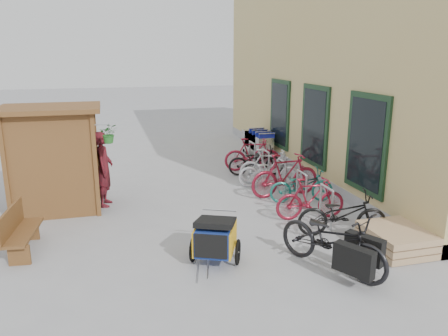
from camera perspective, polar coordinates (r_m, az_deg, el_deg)
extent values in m
plane|color=#969799|center=(8.74, -0.60, -9.03)|extent=(80.00, 80.00, 0.00)
cube|color=tan|center=(14.90, 20.24, 13.82)|extent=(6.00, 13.00, 7.00)
cube|color=#969799|center=(13.87, 9.08, 0.52)|extent=(0.18, 13.00, 0.30)
cube|color=black|center=(10.08, 18.11, 3.03)|extent=(0.06, 1.50, 2.20)
cube|color=black|center=(10.06, 17.97, 3.02)|extent=(0.02, 1.25, 1.95)
cube|color=black|center=(12.20, 11.75, 5.40)|extent=(0.06, 1.50, 2.20)
cube|color=black|center=(12.19, 11.62, 5.40)|extent=(0.02, 1.25, 1.95)
cube|color=black|center=(14.45, 7.29, 7.02)|extent=(0.06, 1.50, 2.20)
cube|color=black|center=(14.44, 7.18, 7.02)|extent=(0.02, 1.25, 1.95)
cube|color=brown|center=(10.10, -26.67, -0.43)|extent=(0.09, 0.09, 2.30)
cube|color=brown|center=(9.88, -16.43, 0.26)|extent=(0.09, 0.09, 2.30)
cube|color=brown|center=(11.34, -25.45, 1.24)|extent=(0.09, 0.09, 2.30)
cube|color=brown|center=(11.15, -16.34, 1.88)|extent=(0.09, 0.09, 2.30)
cube|color=brown|center=(10.71, -25.87, 0.46)|extent=(0.05, 1.30, 2.30)
cube|color=brown|center=(9.98, -21.58, -0.05)|extent=(1.80, 0.05, 2.30)
cube|color=brown|center=(11.18, -20.95, 1.52)|extent=(1.80, 0.05, 2.30)
cube|color=brown|center=(10.37, -21.87, 7.22)|extent=(2.15, 1.65, 0.10)
cube|color=brown|center=(10.66, -22.19, -0.60)|extent=(1.30, 1.15, 0.04)
cube|color=brown|center=(10.53, -22.51, 2.55)|extent=(1.30, 1.15, 0.04)
cylinder|color=#A5A8AD|center=(9.70, -15.75, 5.48)|extent=(0.36, 0.02, 0.02)
imported|color=#236523|center=(9.73, -14.78, 4.38)|extent=(0.38, 0.33, 0.42)
cylinder|color=#A5A8AD|center=(9.18, 13.90, -5.45)|extent=(0.05, 0.05, 0.84)
cylinder|color=#A5A8AD|center=(9.59, 12.47, -4.48)|extent=(0.05, 0.05, 0.84)
cylinder|color=#A5A8AD|center=(9.25, 13.32, -2.51)|extent=(0.05, 0.50, 0.05)
cylinder|color=#A5A8AD|center=(10.18, 10.67, -3.24)|extent=(0.05, 0.05, 0.84)
cylinder|color=#A5A8AD|center=(10.61, 9.50, -2.44)|extent=(0.05, 0.05, 0.84)
cylinder|color=#A5A8AD|center=(10.28, 10.18, -0.60)|extent=(0.05, 0.50, 0.05)
cylinder|color=#A5A8AD|center=(11.22, 8.03, -1.43)|extent=(0.05, 0.05, 0.84)
cylinder|color=#A5A8AD|center=(11.66, 7.07, -0.77)|extent=(0.05, 0.05, 0.84)
cylinder|color=#A5A8AD|center=(11.34, 7.61, 0.95)|extent=(0.05, 0.50, 0.05)
cylinder|color=#A5A8AD|center=(12.29, 5.85, 0.08)|extent=(0.05, 0.05, 0.84)
cylinder|color=#A5A8AD|center=(12.74, 5.05, 0.63)|extent=(0.05, 0.05, 0.84)
cylinder|color=#A5A8AD|center=(12.42, 5.49, 2.24)|extent=(0.05, 0.50, 0.05)
cylinder|color=#A5A8AD|center=(13.38, 4.03, 1.34)|extent=(0.05, 0.05, 0.84)
cylinder|color=#A5A8AD|center=(13.84, 3.35, 1.81)|extent=(0.05, 0.05, 0.84)
cylinder|color=#A5A8AD|center=(13.52, 3.71, 3.31)|extent=(0.05, 0.50, 0.05)
cube|color=tan|center=(8.78, 21.47, -9.49)|extent=(1.00, 1.20, 0.12)
cube|color=tan|center=(8.73, 21.56, -8.65)|extent=(1.00, 1.20, 0.12)
cube|color=tan|center=(8.68, 21.65, -7.80)|extent=(1.00, 1.20, 0.12)
cube|color=brown|center=(8.79, -24.75, -7.64)|extent=(0.55, 1.39, 0.05)
cube|color=brown|center=(8.73, -26.10, -6.15)|extent=(0.19, 1.35, 0.45)
cube|color=brown|center=(8.37, -25.18, -10.28)|extent=(0.36, 0.09, 0.36)
cube|color=brown|center=(9.35, -24.10, -7.54)|extent=(0.36, 0.09, 0.36)
cube|color=silver|center=(14.74, 5.00, 3.23)|extent=(0.54, 0.83, 0.51)
cube|color=#172096|center=(14.29, 5.61, 4.24)|extent=(0.54, 0.04, 0.18)
cylinder|color=silver|center=(14.25, 5.66, 4.49)|extent=(0.56, 0.04, 0.04)
cylinder|color=black|center=(14.47, 4.62, 0.89)|extent=(0.04, 0.12, 0.12)
cube|color=silver|center=(15.06, 4.56, 3.49)|extent=(0.54, 0.83, 0.51)
cube|color=#172096|center=(14.61, 5.14, 4.48)|extent=(0.54, 0.04, 0.18)
cylinder|color=silver|center=(14.57, 5.18, 4.73)|extent=(0.56, 0.04, 0.04)
cylinder|color=black|center=(14.79, 4.18, 1.20)|extent=(0.04, 0.12, 0.12)
cube|color=silver|center=(15.37, 4.13, 3.73)|extent=(0.54, 0.83, 0.51)
cube|color=#172096|center=(14.92, 4.69, 4.71)|extent=(0.54, 0.04, 0.18)
cylinder|color=silver|center=(14.88, 4.73, 4.95)|extent=(0.56, 0.04, 0.04)
cylinder|color=black|center=(15.10, 3.75, 1.49)|extent=(0.04, 0.12, 0.12)
cube|color=silver|center=(15.69, 3.72, 3.96)|extent=(0.54, 0.83, 0.51)
cube|color=#172096|center=(15.24, 4.25, 4.93)|extent=(0.54, 0.04, 0.18)
cylinder|color=silver|center=(15.20, 4.29, 5.17)|extent=(0.56, 0.04, 0.04)
cylinder|color=black|center=(15.41, 3.34, 1.77)|extent=(0.04, 0.12, 0.12)
cube|color=navy|center=(7.61, -1.16, -9.13)|extent=(0.85, 0.94, 0.45)
cube|color=gold|center=(7.67, -3.47, -8.97)|extent=(0.34, 0.71, 0.45)
cube|color=gold|center=(7.57, 1.19, -9.29)|extent=(0.34, 0.71, 0.45)
cube|color=black|center=(7.24, -1.74, -10.21)|extent=(0.51, 0.25, 0.41)
cube|color=black|center=(7.55, -1.11, -7.10)|extent=(0.89, 0.94, 0.22)
torus|color=black|center=(7.78, -4.06, -10.51)|extent=(0.23, 0.43, 0.45)
torus|color=black|center=(7.66, 1.82, -10.93)|extent=(0.23, 0.43, 0.45)
cylinder|color=#B7B7BC|center=(7.13, -2.11, -12.98)|extent=(0.30, 0.61, 0.03)
cylinder|color=#B7B7BC|center=(7.86, -0.62, -5.51)|extent=(0.58, 0.28, 0.03)
imported|color=black|center=(7.53, 13.96, -9.11)|extent=(1.59, 2.12, 1.07)
cube|color=black|center=(7.12, 16.59, -11.49)|extent=(0.47, 0.66, 0.45)
cube|color=black|center=(7.56, 17.86, -9.99)|extent=(0.47, 0.66, 0.45)
cube|color=#E84315|center=(7.32, 17.28, -10.36)|extent=(0.19, 0.22, 0.12)
imported|color=maroon|center=(10.62, -15.45, -0.13)|extent=(0.53, 0.71, 1.78)
imported|color=black|center=(8.93, 15.17, -5.86)|extent=(1.84, 1.07, 0.91)
imported|color=maroon|center=(9.67, 11.24, -3.94)|extent=(1.59, 0.57, 0.94)
imported|color=#1C7265|center=(10.75, 10.10, -2.28)|extent=(1.64, 0.75, 0.83)
imported|color=maroon|center=(11.07, 8.01, -0.92)|extent=(1.88, 0.66, 1.11)
imported|color=silver|center=(11.84, 5.94, -0.42)|extent=(1.75, 0.95, 0.87)
imported|color=silver|center=(12.08, 5.94, 0.19)|extent=(1.71, 0.98, 0.99)
imported|color=black|center=(12.94, 4.24, 0.92)|extent=(1.72, 0.86, 0.87)
imported|color=maroon|center=(13.38, 3.74, 1.76)|extent=(1.77, 0.81, 1.03)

